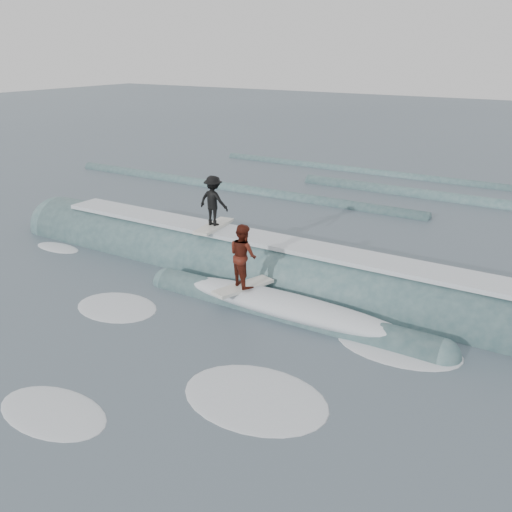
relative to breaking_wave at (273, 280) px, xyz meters
The scene contains 6 objects.
ground 4.12m from the breaking_wave, 92.29° to the right, with size 160.00×160.00×0.00m, color #3F4F5C.
breaking_wave is the anchor object (origin of this frame).
surfer_black 3.40m from the breaking_wave, behind, with size 1.13×2.05×1.84m.
surfer_red 2.47m from the breaking_wave, 86.07° to the right, with size 1.15×2.07×2.02m.
whitewater 4.88m from the breaking_wave, 83.85° to the right, with size 16.01×8.59×0.10m.
far_swells 13.61m from the breaking_wave, 95.81° to the left, with size 35.77×8.65×0.80m.
Camera 1 is at (9.07, -11.04, 7.38)m, focal length 40.00 mm.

